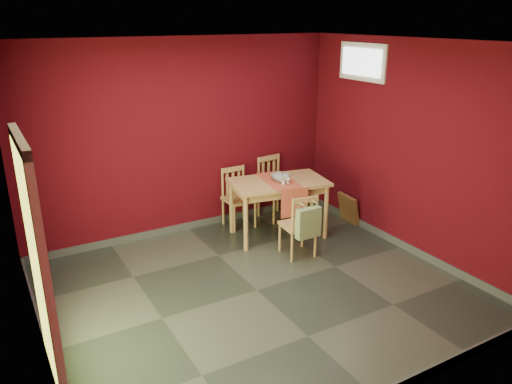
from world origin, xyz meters
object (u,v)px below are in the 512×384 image
chair_far_right (274,187)px  tote_bag (308,223)px  cat (280,175)px  chair_far_left (238,197)px  chair_near (299,224)px  picture_frame (348,209)px  dining_table (278,188)px

chair_far_right → tote_bag: chair_far_right is taller
tote_bag → cat: size_ratio=1.22×
chair_far_left → cat: (0.31, -0.65, 0.46)m
chair_near → picture_frame: 1.41m
chair_far_right → picture_frame: (0.85, -0.74, -0.27)m
dining_table → chair_far_right: (0.32, 0.62, -0.23)m
chair_near → tote_bag: bearing=-93.6°
chair_far_right → chair_near: (-0.42, -1.29, -0.05)m
dining_table → chair_far_right: bearing=62.6°
chair_near → tote_bag: size_ratio=1.87×
picture_frame → cat: bearing=176.4°
cat → picture_frame: bearing=25.2°
dining_table → picture_frame: size_ratio=3.23×
chair_far_left → tote_bag: size_ratio=1.92×
dining_table → chair_far_right: size_ratio=1.49×
dining_table → picture_frame: bearing=-5.8°
chair_far_left → picture_frame: 1.68m
chair_far_right → chair_near: size_ratio=1.12×
dining_table → picture_frame: (1.17, -0.12, -0.50)m
chair_far_left → picture_frame: size_ratio=1.99×
chair_far_right → chair_far_left: bearing=-179.0°
dining_table → chair_far_left: chair_far_left is taller
chair_far_right → picture_frame: bearing=-40.9°
dining_table → cat: (-0.01, -0.04, 0.19)m
chair_far_left → chair_near: size_ratio=1.03×
cat → picture_frame: cat is taller
dining_table → tote_bag: 0.90m
tote_bag → picture_frame: size_ratio=1.04×
dining_table → chair_near: bearing=-98.8°
chair_far_right → tote_bag: (-0.44, -1.50, 0.05)m
chair_far_right → cat: cat is taller
chair_far_right → picture_frame: size_ratio=2.17×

